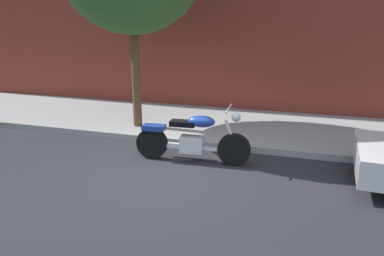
# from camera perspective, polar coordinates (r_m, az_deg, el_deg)

# --- Properties ---
(ground_plane) EXTENTS (60.00, 60.00, 0.00)m
(ground_plane) POSITION_cam_1_polar(r_m,az_deg,el_deg) (6.77, -3.54, -6.70)
(ground_plane) COLOR #28282D
(sidewalk) EXTENTS (21.58, 3.22, 0.14)m
(sidewalk) POSITION_cam_1_polar(r_m,az_deg,el_deg) (9.45, 2.84, 0.57)
(sidewalk) COLOR #969696
(sidewalk) RESTS_ON ground
(motorcycle) EXTENTS (2.24, 0.70, 1.12)m
(motorcycle) POSITION_cam_1_polar(r_m,az_deg,el_deg) (7.06, -0.01, -1.79)
(motorcycle) COLOR black
(motorcycle) RESTS_ON ground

